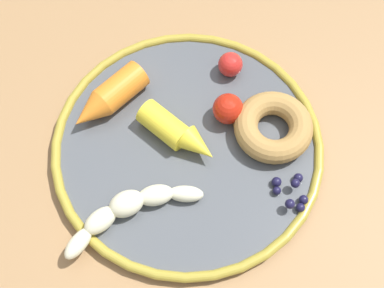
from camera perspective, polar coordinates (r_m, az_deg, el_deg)
ground_plane at (r=1.35m, az=-0.24°, el=-13.24°), size 6.00×6.00×0.00m
dining_table at (r=0.77m, az=-0.42°, el=-3.36°), size 1.04×0.83×0.70m
plate at (r=0.68m, az=-0.00°, el=-0.11°), size 0.34×0.34×0.02m
banana at (r=0.63m, az=-6.59°, el=-6.78°), size 0.10×0.16×0.03m
carrot_orange at (r=0.69m, az=-8.72°, el=4.77°), size 0.06×0.11×0.04m
carrot_yellow at (r=0.66m, az=-1.49°, el=1.07°), size 0.11×0.05×0.03m
donut at (r=0.68m, az=8.48°, el=1.76°), size 0.13×0.13×0.03m
blueberry_pile at (r=0.65m, az=10.32°, el=-4.95°), size 0.05×0.05×0.02m
tomato_near at (r=0.72m, az=4.03°, el=8.28°), size 0.03×0.03×0.03m
tomato_mid at (r=0.68m, az=3.77°, el=3.69°), size 0.04×0.04×0.04m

